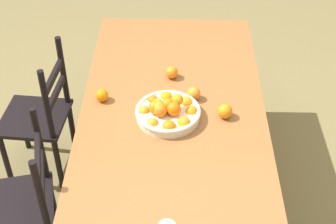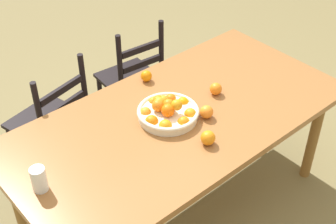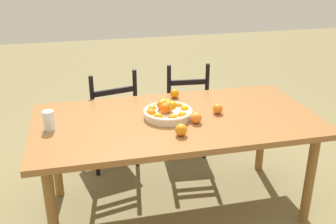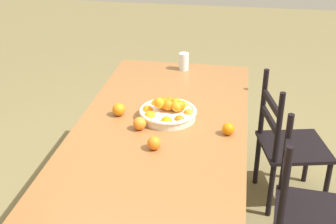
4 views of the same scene
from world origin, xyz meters
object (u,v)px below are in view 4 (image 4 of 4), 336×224
Objects in this scene: orange_loose_3 at (119,109)px; chair_near_window at (288,146)px; fruit_bowl at (168,111)px; orange_loose_1 at (154,143)px; dining_table at (162,133)px; chair_by_cabinet at (305,212)px; orange_loose_0 at (140,123)px; orange_loose_2 at (228,129)px; drinking_glass at (184,61)px.

chair_near_window is at bearing 108.61° from orange_loose_3.
orange_loose_1 is at bearing -2.25° from fruit_bowl.
orange_loose_3 reaches higher than dining_table.
chair_by_cabinet reaches higher than dining_table.
orange_loose_3 is at bearing -132.86° from orange_loose_0.
orange_loose_2 is at bearing 79.19° from orange_loose_3.
orange_loose_0 is (0.17, -0.14, -0.01)m from fruit_bowl.
orange_loose_1 reaches higher than orange_loose_2.
drinking_glass reaches higher than orange_loose_3.
chair_near_window is 1.09m from orange_loose_0.
orange_loose_2 is 1.01m from drinking_glass.
chair_near_window is at bearing 132.25° from orange_loose_1.
orange_loose_3 is at bearing -98.40° from dining_table.
drinking_glass is (-1.16, 0.00, 0.03)m from orange_loose_1.
fruit_bowl is 0.30m from orange_loose_3.
drinking_glass is (-0.81, 0.28, 0.03)m from orange_loose_3.
orange_loose_0 is at bearing -7.31° from drinking_glass.
orange_loose_1 is 0.57× the size of drinking_glass.
orange_loose_2 is 0.67m from orange_loose_3.
fruit_bowl is (-0.36, -0.80, 0.36)m from chair_by_cabinet.
orange_loose_3 is (-0.13, -0.66, 0.00)m from orange_loose_2.
orange_loose_3 is (-0.04, -0.27, 0.11)m from dining_table.
orange_loose_1 is at bearing -59.56° from orange_loose_2.
fruit_bowl is 2.67× the size of drinking_glass.
drinking_glass is (-0.96, 0.12, 0.03)m from orange_loose_0.
dining_table is 0.91m from chair_by_cabinet.
orange_loose_1 is at bearing 95.60° from chair_by_cabinet.
orange_loose_3 reaches higher than orange_loose_2.
fruit_bowl is at bearing 70.98° from chair_by_cabinet.
orange_loose_0 is 0.23m from orange_loose_1.
fruit_bowl is at bearing -111.67° from orange_loose_2.
orange_loose_0 reaches higher than orange_loose_2.
dining_table is at bearing 75.12° from chair_by_cabinet.
orange_loose_0 is 0.58× the size of drinking_glass.
orange_loose_1 is at bearing 119.22° from chair_near_window.
orange_loose_2 is 0.89× the size of orange_loose_3.
orange_loose_0 is at bearing -87.27° from orange_loose_2.
drinking_glass is at bearing 172.69° from orange_loose_0.
fruit_bowl is 0.39m from orange_loose_2.
chair_near_window is at bearing 114.01° from fruit_bowl.
chair_by_cabinet is at bearing 35.29° from drinking_glass.
chair_by_cabinet is at bearing 64.14° from orange_loose_2.
chair_near_window is 0.72m from orange_loose_2.
orange_loose_2 reaches higher than dining_table.
orange_loose_1 reaches higher than dining_table.
drinking_glass is at bearing 46.55° from chair_near_window.
orange_loose_2 is (-0.02, 0.50, -0.00)m from orange_loose_0.
chair_near_window is 1.18m from orange_loose_3.
chair_by_cabinet is 0.89m from orange_loose_1.
fruit_bowl is 4.42× the size of orange_loose_3.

